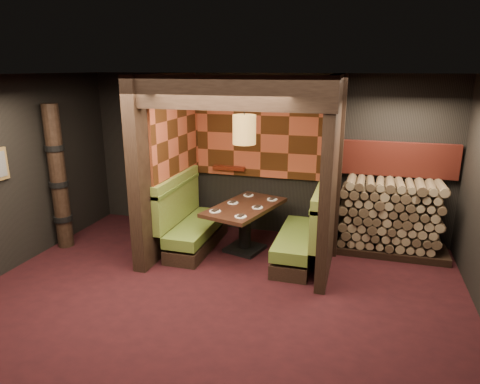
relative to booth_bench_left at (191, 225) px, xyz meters
name	(u,v)px	position (x,y,z in m)	size (l,w,h in m)	color
floor	(212,305)	(0.96, -1.65, -0.41)	(6.50, 5.50, 0.02)	black
ceiling	(207,75)	(0.96, -1.65, 2.46)	(6.50, 5.50, 0.02)	black
wall_back	(263,155)	(0.96, 1.11, 1.02)	(6.50, 0.02, 2.85)	black
wall_front	(51,330)	(0.96, -4.41, 1.02)	(6.50, 0.02, 2.85)	black
partition_left	(167,164)	(-0.39, 0.00, 1.02)	(0.20, 2.20, 2.85)	black
partition_right	(332,174)	(2.26, 0.05, 1.02)	(0.15, 2.10, 2.85)	black
header_beam	(225,93)	(0.94, -0.95, 2.23)	(2.85, 0.18, 0.44)	black
tapa_back_panel	(261,134)	(0.94, 1.06, 1.42)	(2.40, 0.06, 1.55)	#A54529
tapa_side_panel	(177,137)	(-0.27, 0.17, 1.45)	(0.04, 1.85, 1.45)	#A54529
lacquer_shelf	(229,168)	(0.36, 1.00, 0.78)	(0.60, 0.12, 0.07)	#53170C
booth_bench_left	(191,225)	(0.00, 0.00, 0.00)	(0.68, 1.60, 1.14)	black
booth_bench_right	(304,237)	(1.89, 0.00, 0.00)	(0.68, 1.60, 1.14)	black
dining_table	(245,219)	(0.91, 0.12, 0.15)	(1.18, 1.65, 0.79)	black
place_settings	(245,205)	(0.91, 0.12, 0.40)	(0.90, 1.29, 0.03)	white
pendant_lamp	(244,130)	(0.91, 0.07, 1.62)	(0.36, 0.36, 1.05)	#A37737
totem_column	(58,179)	(-2.09, -0.55, 0.79)	(0.31, 0.31, 2.40)	black
firewood_stack	(394,218)	(3.25, 0.70, 0.21)	(1.73, 0.70, 1.22)	black
mosaic_header	(399,159)	(3.25, 1.03, 1.10)	(1.83, 0.10, 0.56)	maroon
bay_front_post	(339,170)	(2.35, 0.31, 1.02)	(0.08, 0.08, 2.85)	black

